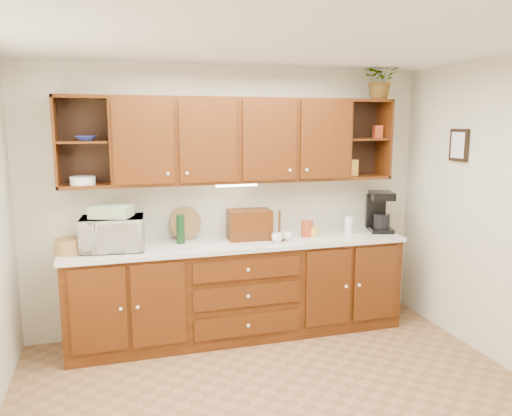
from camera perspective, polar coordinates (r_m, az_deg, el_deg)
floor at (r=3.85m, az=3.94°, el=-22.56°), size 4.00×4.00×0.00m
ceiling at (r=3.30m, az=4.49°, el=19.20°), size 4.00×4.00×0.00m
back_wall at (r=4.99m, az=-2.84°, el=0.99°), size 4.00×0.00×4.00m
base_cabinets at (r=4.91m, az=-1.93°, el=-9.37°), size 3.20×0.60×0.90m
countertop at (r=4.77m, az=-1.93°, el=-4.06°), size 3.24×0.64×0.04m
upper_cabinets at (r=4.78m, az=-2.34°, el=7.76°), size 3.20×0.33×0.80m
undercabinet_light at (r=4.76m, az=-2.26°, el=2.64°), size 0.40×0.05×0.02m
framed_picture at (r=5.04m, az=22.20°, el=6.67°), size 0.03×0.24×0.30m
wicker_basket at (r=4.59m, az=-20.58°, el=-4.10°), size 0.27×0.27×0.13m
microwave at (r=4.58m, az=-16.07°, el=-2.83°), size 0.57×0.41×0.30m
towel_stack at (r=4.55m, az=-16.19°, el=-0.37°), size 0.40×0.35×0.10m
wine_bottle at (r=4.71m, az=-8.62°, el=-2.39°), size 0.09×0.09×0.27m
woven_tray at (r=4.91m, az=-8.05°, el=-3.40°), size 0.32×0.13×0.31m
bread_box at (r=4.83m, az=-0.77°, el=-1.89°), size 0.42×0.27×0.29m
mug_tree at (r=4.80m, az=2.69°, el=-3.18°), size 0.24×0.25×0.29m
canister_red at (r=4.98m, az=5.85°, el=-2.35°), size 0.14×0.14×0.16m
canister_white at (r=5.17m, az=10.56°, el=-1.92°), size 0.10×0.10×0.17m
canister_yellow at (r=4.99m, az=6.58°, el=-2.69°), size 0.12×0.12×0.10m
coffee_maker at (r=5.33m, az=13.96°, el=-0.46°), size 0.30×0.34×0.42m
bowl_stack at (r=4.62m, az=-18.83°, el=7.55°), size 0.22×0.22×0.04m
plate_stack at (r=4.64m, az=-19.21°, el=2.98°), size 0.25×0.25×0.07m
pantry_box_yellow at (r=5.23m, az=10.97°, el=4.56°), size 0.10×0.09×0.16m
pantry_box_red at (r=5.34m, az=13.75°, el=8.47°), size 0.10×0.09×0.13m
potted_plant at (r=5.33m, az=14.11°, el=14.03°), size 0.43×0.40×0.39m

